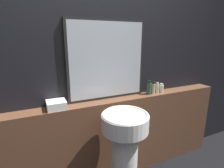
{
  "coord_description": "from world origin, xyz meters",
  "views": [
    {
      "loc": [
        -0.72,
        -0.14,
        1.54
      ],
      "look_at": [
        -0.04,
        1.33,
        1.12
      ],
      "focal_mm": 28.0,
      "sensor_mm": 36.0,
      "label": 1
    }
  ],
  "objects_px": {
    "pedestal_sink": "(124,150)",
    "conditioner_bottle": "(153,88)",
    "mirror": "(107,61)",
    "towel_stack": "(56,105)",
    "shampoo_bottle": "(149,88)",
    "body_wash_bottle": "(161,88)",
    "lotion_bottle": "(157,88)"
  },
  "relations": [
    {
      "from": "body_wash_bottle",
      "to": "pedestal_sink",
      "type": "bearing_deg",
      "value": -152.47
    },
    {
      "from": "conditioner_bottle",
      "to": "body_wash_bottle",
      "type": "bearing_deg",
      "value": 0.0
    },
    {
      "from": "mirror",
      "to": "shampoo_bottle",
      "type": "height_order",
      "value": "mirror"
    },
    {
      "from": "mirror",
      "to": "pedestal_sink",
      "type": "bearing_deg",
      "value": -92.49
    },
    {
      "from": "mirror",
      "to": "shampoo_bottle",
      "type": "bearing_deg",
      "value": -7.81
    },
    {
      "from": "body_wash_bottle",
      "to": "mirror",
      "type": "bearing_deg",
      "value": 174.3
    },
    {
      "from": "towel_stack",
      "to": "body_wash_bottle",
      "type": "xyz_separation_m",
      "value": [
        1.2,
        0.0,
        0.01
      ]
    },
    {
      "from": "pedestal_sink",
      "to": "body_wash_bottle",
      "type": "relative_size",
      "value": 8.63
    },
    {
      "from": "shampoo_bottle",
      "to": "body_wash_bottle",
      "type": "xyz_separation_m",
      "value": [
        0.18,
        0.0,
        -0.03
      ]
    },
    {
      "from": "pedestal_sink",
      "to": "body_wash_bottle",
      "type": "xyz_separation_m",
      "value": [
        0.68,
        0.36,
        0.41
      ]
    },
    {
      "from": "shampoo_bottle",
      "to": "body_wash_bottle",
      "type": "height_order",
      "value": "shampoo_bottle"
    },
    {
      "from": "pedestal_sink",
      "to": "conditioner_bottle",
      "type": "height_order",
      "value": "conditioner_bottle"
    },
    {
      "from": "shampoo_bottle",
      "to": "conditioner_bottle",
      "type": "bearing_deg",
      "value": 0.0
    },
    {
      "from": "towel_stack",
      "to": "lotion_bottle",
      "type": "relative_size",
      "value": 1.34
    },
    {
      "from": "conditioner_bottle",
      "to": "body_wash_bottle",
      "type": "relative_size",
      "value": 1.32
    },
    {
      "from": "towel_stack",
      "to": "conditioner_bottle",
      "type": "height_order",
      "value": "conditioner_bottle"
    },
    {
      "from": "shampoo_bottle",
      "to": "conditioner_bottle",
      "type": "xyz_separation_m",
      "value": [
        0.06,
        0.0,
        -0.01
      ]
    },
    {
      "from": "mirror",
      "to": "lotion_bottle",
      "type": "distance_m",
      "value": 0.7
    },
    {
      "from": "mirror",
      "to": "conditioner_bottle",
      "type": "xyz_separation_m",
      "value": [
        0.55,
        -0.07,
        -0.34
      ]
    },
    {
      "from": "shampoo_bottle",
      "to": "lotion_bottle",
      "type": "height_order",
      "value": "shampoo_bottle"
    },
    {
      "from": "pedestal_sink",
      "to": "mirror",
      "type": "distance_m",
      "value": 0.87
    },
    {
      "from": "lotion_bottle",
      "to": "body_wash_bottle",
      "type": "xyz_separation_m",
      "value": [
        0.06,
        0.0,
        -0.01
      ]
    },
    {
      "from": "mirror",
      "to": "body_wash_bottle",
      "type": "relative_size",
      "value": 7.83
    },
    {
      "from": "body_wash_bottle",
      "to": "conditioner_bottle",
      "type": "bearing_deg",
      "value": 180.0
    },
    {
      "from": "pedestal_sink",
      "to": "lotion_bottle",
      "type": "height_order",
      "value": "lotion_bottle"
    },
    {
      "from": "shampoo_bottle",
      "to": "lotion_bottle",
      "type": "bearing_deg",
      "value": 0.0
    },
    {
      "from": "lotion_bottle",
      "to": "conditioner_bottle",
      "type": "bearing_deg",
      "value": 180.0
    },
    {
      "from": "shampoo_bottle",
      "to": "conditioner_bottle",
      "type": "height_order",
      "value": "shampoo_bottle"
    },
    {
      "from": "conditioner_bottle",
      "to": "body_wash_bottle",
      "type": "height_order",
      "value": "conditioner_bottle"
    },
    {
      "from": "mirror",
      "to": "towel_stack",
      "type": "xyz_separation_m",
      "value": [
        -0.54,
        -0.07,
        -0.37
      ]
    },
    {
      "from": "conditioner_bottle",
      "to": "lotion_bottle",
      "type": "xyz_separation_m",
      "value": [
        0.06,
        0.0,
        -0.01
      ]
    },
    {
      "from": "shampoo_bottle",
      "to": "body_wash_bottle",
      "type": "distance_m",
      "value": 0.18
    }
  ]
}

